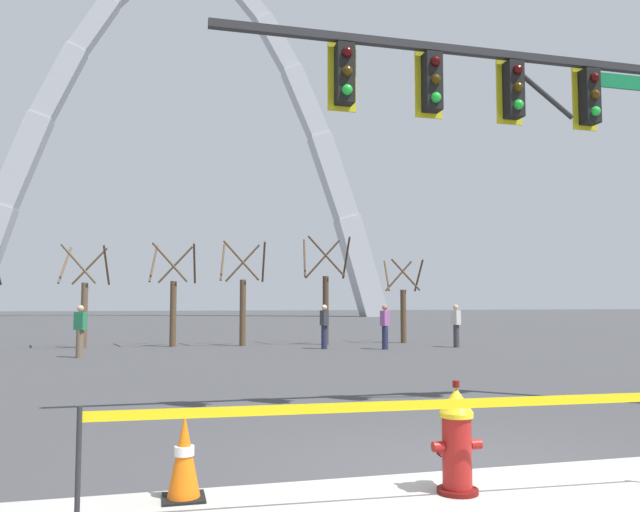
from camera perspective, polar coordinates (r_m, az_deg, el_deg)
name	(u,v)px	position (r m, az deg, el deg)	size (l,w,h in m)	color
ground_plane	(454,475)	(6.70, 11.98, -18.67)	(240.00, 240.00, 0.00)	#3D3D3F
fire_hydrant	(456,440)	(5.97, 12.17, -15.88)	(0.46, 0.48, 0.99)	#5E0F0D
caution_tape_barrier	(416,430)	(5.46, 8.59, -15.24)	(5.28, 0.27, 0.92)	#232326
traffic_cone_by_hydrant	(184,457)	(5.81, -12.11, -17.30)	(0.36, 0.36, 0.73)	black
traffic_signal_gantry	(538,132)	(10.87, 19.00, 10.53)	(7.82, 0.44, 6.00)	#232326
monument_arch	(187,154)	(71.84, -11.87, 8.93)	(45.80, 2.65, 40.87)	#B2B5BC
tree_left_mid	(84,302)	(24.93, -20.43, -3.92)	(1.75, 1.76, 3.78)	brown
tree_center_left	(173,301)	(24.80, -13.07, -3.94)	(1.80, 1.82, 3.90)	brown
tree_center_right	(243,300)	(24.77, -6.97, -3.91)	(1.85, 1.86, 4.01)	brown
tree_right_mid	(325,297)	(25.37, 0.49, -3.68)	(1.97, 1.98, 4.27)	#473323
tree_far_right	(403,306)	(26.58, 7.49, -4.46)	(1.61, 1.61, 3.45)	brown
pedestrian_walking_left	(385,326)	(22.89, 5.86, -6.32)	(0.39, 0.37, 1.59)	#232847
pedestrian_standing_center	(324,326)	(23.01, 0.39, -6.33)	(0.26, 0.37, 1.59)	#232847
pedestrian_walking_right	(80,331)	(20.73, -20.77, -6.30)	(0.39, 0.35, 1.59)	brown
pedestrian_near_trees	(456,325)	(24.33, 12.15, -6.12)	(0.25, 0.37, 1.59)	#38383D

